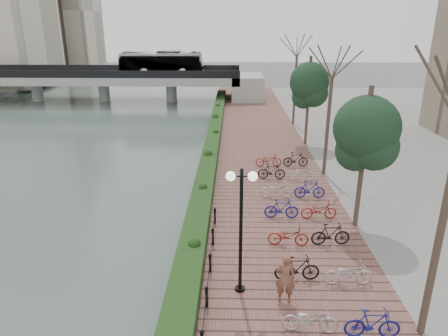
{
  "coord_description": "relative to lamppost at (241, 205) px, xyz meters",
  "views": [
    {
      "loc": [
        2.24,
        -7.97,
        9.26
      ],
      "look_at": [
        1.74,
        12.67,
        2.0
      ],
      "focal_mm": 32.0,
      "sensor_mm": 36.0,
      "label": 1
    }
  ],
  "objects": [
    {
      "name": "bridge",
      "position": [
        -15.89,
        41.07,
        -0.43
      ],
      "size": [
        36.0,
        10.77,
        6.5
      ],
      "color": "#959691",
      "rests_on": "ground"
    },
    {
      "name": "pedestrian",
      "position": [
        1.49,
        -0.56,
        -2.4
      ],
      "size": [
        0.7,
        0.49,
        1.81
      ],
      "primitive_type": "imported",
      "rotation": [
        0.0,
        0.0,
        3.05
      ],
      "color": "brown",
      "rests_on": "promenade"
    },
    {
      "name": "river_water",
      "position": [
        -17.51,
        21.07,
        -3.8
      ],
      "size": [
        30.0,
        130.0,
        0.02
      ],
      "primitive_type": "cube",
      "color": "#485B52",
      "rests_on": "ground"
    },
    {
      "name": "lamppost",
      "position": [
        0.0,
        0.0,
        0.0
      ],
      "size": [
        1.02,
        0.32,
        4.55
      ],
      "color": "black",
      "rests_on": "promenade"
    },
    {
      "name": "street_trees",
      "position": [
        5.49,
        8.75,
        -0.12
      ],
      "size": [
        3.2,
        37.12,
        6.8
      ],
      "color": "#3E3024",
      "rests_on": "promenade"
    },
    {
      "name": "chain_fence",
      "position": [
        -1.11,
        -1.93,
        -2.96
      ],
      "size": [
        0.1,
        14.1,
        0.7
      ],
      "color": "black",
      "rests_on": "promenade"
    },
    {
      "name": "hedge",
      "position": [
        -1.91,
        16.07,
        -3.01
      ],
      "size": [
        1.1,
        56.0,
        0.6
      ],
      "primitive_type": "cube",
      "color": "#1C3312",
      "rests_on": "promenade"
    },
    {
      "name": "bicycle_parking",
      "position": [
        2.98,
        5.71,
        -2.83
      ],
      "size": [
        2.4,
        17.32,
        1.0
      ],
      "color": "#B2B2B7",
      "rests_on": "promenade"
    },
    {
      "name": "promenade",
      "position": [
        1.49,
        13.57,
        -3.56
      ],
      "size": [
        8.0,
        75.0,
        0.5
      ],
      "primitive_type": "cube",
      "color": "brown",
      "rests_on": "ground"
    }
  ]
}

